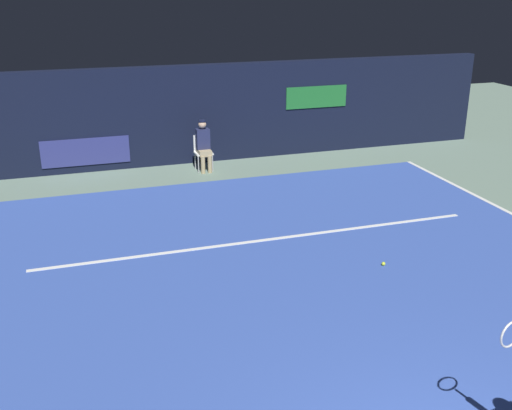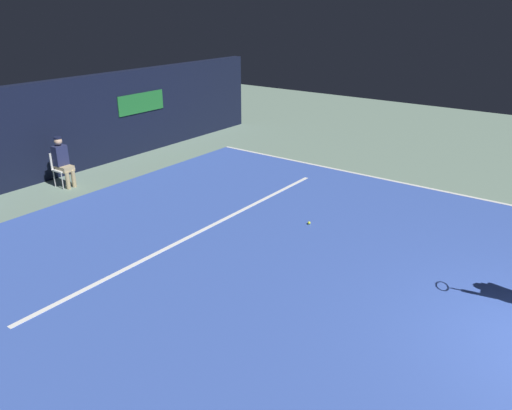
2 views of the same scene
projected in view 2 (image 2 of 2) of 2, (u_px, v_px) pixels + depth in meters
name	position (u px, v px, depth m)	size (l,w,h in m)	color
ground_plane	(283.00, 258.00, 9.50)	(33.42, 33.42, 0.00)	slate
court_surface	(283.00, 258.00, 9.49)	(10.95, 11.76, 0.01)	#3856B2
line_sideline_left	(394.00, 181.00, 13.54)	(0.10, 11.76, 0.01)	white
line_service	(202.00, 230.00, 10.62)	(8.54, 0.10, 0.01)	white
back_wall	(40.00, 133.00, 13.27)	(16.90, 0.33, 2.60)	black
line_judge_on_chair	(62.00, 161.00, 12.97)	(0.45, 0.54, 1.32)	white
tennis_ball	(309.00, 223.00, 10.90)	(0.07, 0.07, 0.07)	#CCE033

